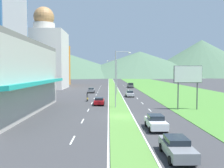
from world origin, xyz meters
name	(u,v)px	position (x,y,z in m)	size (l,w,h in m)	color
ground_plane	(121,117)	(0.00, 0.00, 0.00)	(600.00, 600.00, 0.00)	#38383A
grass_median	(113,88)	(0.00, 60.00, 0.03)	(3.20, 240.00, 0.06)	#518438
grass_verge_right	(165,88)	(20.60, 60.00, 0.03)	(24.00, 240.00, 0.06)	#477F33
lane_dash_left_1	(73,140)	(-5.10, -11.42, 0.01)	(0.16, 2.80, 0.01)	silver
lane_dash_left_2	(83,121)	(-5.10, -2.84, 0.01)	(0.16, 2.80, 0.01)	silver
lane_dash_left_3	(88,110)	(-5.10, 5.73, 0.01)	(0.16, 2.80, 0.01)	silver
lane_dash_left_4	(92,103)	(-5.10, 14.31, 0.01)	(0.16, 2.80, 0.01)	silver
lane_dash_left_5	(94,98)	(-5.10, 22.89, 0.01)	(0.16, 2.80, 0.01)	silver
lane_dash_left_6	(96,95)	(-5.10, 31.47, 0.01)	(0.16, 2.80, 0.01)	silver
lane_dash_left_7	(98,92)	(-5.10, 40.04, 0.01)	(0.16, 2.80, 0.01)	silver
lane_dash_left_8	(99,90)	(-5.10, 48.62, 0.01)	(0.16, 2.80, 0.01)	silver
lane_dash_left_9	(100,88)	(-5.10, 57.20, 0.01)	(0.16, 2.80, 0.01)	silver
lane_dash_left_10	(101,87)	(-5.10, 65.78, 0.01)	(0.16, 2.80, 0.01)	silver
lane_dash_left_11	(101,86)	(-5.10, 74.35, 0.01)	(0.16, 2.80, 0.01)	silver
lane_dash_right_1	(181,140)	(5.10, -11.42, 0.01)	(0.16, 2.80, 0.01)	silver
lane_dash_right_2	(161,121)	(5.10, -2.84, 0.01)	(0.16, 2.80, 0.01)	silver
lane_dash_right_3	(150,110)	(5.10, 5.73, 0.01)	(0.16, 2.80, 0.01)	silver
lane_dash_right_4	(142,103)	(5.10, 14.31, 0.01)	(0.16, 2.80, 0.01)	silver
lane_dash_right_5	(137,98)	(5.10, 22.89, 0.01)	(0.16, 2.80, 0.01)	silver
lane_dash_right_6	(134,95)	(5.10, 31.47, 0.01)	(0.16, 2.80, 0.01)	silver
lane_dash_right_7	(131,92)	(5.10, 40.04, 0.01)	(0.16, 2.80, 0.01)	silver
lane_dash_right_8	(128,90)	(5.10, 48.62, 0.01)	(0.16, 2.80, 0.01)	silver
lane_dash_right_9	(126,88)	(5.10, 57.20, 0.01)	(0.16, 2.80, 0.01)	silver
lane_dash_right_10	(125,87)	(5.10, 65.78, 0.01)	(0.16, 2.80, 0.01)	silver
lane_dash_right_11	(124,86)	(5.10, 74.35, 0.01)	(0.16, 2.80, 0.01)	silver
edge_line_median_left	(109,88)	(-1.75, 60.00, 0.01)	(0.16, 240.00, 0.01)	silver
edge_line_median_right	(117,88)	(1.75, 60.00, 0.01)	(0.16, 240.00, 0.01)	silver
domed_building	(45,56)	(-25.65, 56.29, 12.17)	(15.59, 15.59, 30.23)	silver
midrise_colored	(54,65)	(-27.20, 77.80, 9.31)	(13.31, 13.31, 18.61)	orange
hill_far_left	(48,62)	(-76.15, 260.58, 17.85)	(222.21, 222.21, 35.69)	#47664C
hill_far_center	(140,64)	(35.79, 253.72, 15.17)	(176.57, 176.57, 30.33)	#47664C
hill_far_right	(201,58)	(109.90, 252.94, 22.06)	(148.89, 148.89, 44.12)	#47664C
street_lamp_near	(117,75)	(-0.21, 8.59, 5.70)	(2.82, 0.33, 10.01)	#99999E
street_lamp_mid	(116,75)	(0.24, 32.48, 5.50)	(2.99, 0.30, 9.58)	#99999E
billboard_roadside	(188,77)	(11.44, 5.87, 5.55)	(4.76, 0.28, 7.37)	#4C4C51
car_0	(177,147)	(3.36, -16.03, 0.78)	(1.94, 4.66, 1.50)	slate
car_1	(99,101)	(-3.54, 12.31, 0.72)	(2.01, 4.74, 1.37)	maroon
car_2	(130,94)	(3.64, 26.76, 0.76)	(1.95, 4.31, 1.49)	#B2B2B7
car_3	(91,90)	(-6.95, 38.23, 0.75)	(1.99, 4.72, 1.44)	slate
car_4	(156,122)	(3.50, -7.38, 0.80)	(1.98, 4.56, 1.58)	silver
pickup_truck_0	(130,85)	(6.82, 59.66, 0.98)	(2.18, 5.40, 2.00)	#515459
motorcycle_rider	(87,98)	(-6.29, 17.65, 0.75)	(0.36, 2.00, 1.80)	black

